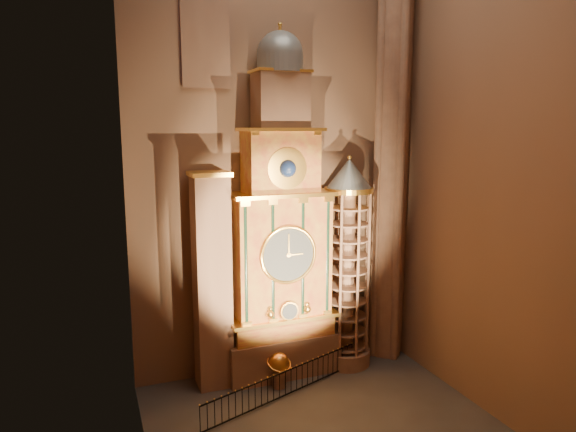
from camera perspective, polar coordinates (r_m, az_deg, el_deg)
name	(u,v)px	position (r m, az deg, el deg)	size (l,w,h in m)	color
floor	(324,424)	(22.99, 3.97, -22.08)	(14.00, 14.00, 0.00)	#383330
wall_back	(273,151)	(25.09, -1.67, 7.20)	(22.00, 22.00, 0.00)	#8F654D
wall_left	(135,163)	(17.68, -16.63, 5.71)	(22.00, 22.00, 0.00)	#8F654D
wall_right	(475,154)	(23.48, 20.02, 6.44)	(22.00, 22.00, 0.00)	#8F654D
astronomical_clock	(281,243)	(24.71, -0.80, -2.97)	(5.60, 2.41, 16.70)	#8C634C
portrait_tower	(212,281)	(24.16, -8.43, -7.12)	(1.80, 1.60, 10.20)	#8C634C
stair_turret	(347,265)	(26.23, 6.61, -5.45)	(2.50, 2.50, 10.80)	#8C634C
gothic_pier	(392,150)	(26.92, 11.48, 7.19)	(2.04, 2.04, 22.00)	#8C634C
stained_glass_window	(205,28)	(24.48, -9.18, 19.95)	(2.20, 0.14, 5.20)	navy
celestial_globe	(279,367)	(25.19, -1.01, -16.40)	(1.38, 1.33, 1.70)	#8C634C
iron_railing	(285,384)	(24.51, -0.29, -18.12)	(8.49, 3.08, 1.22)	black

